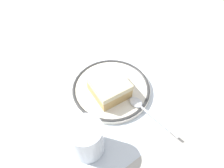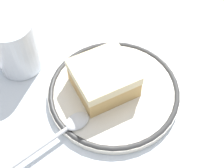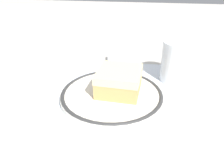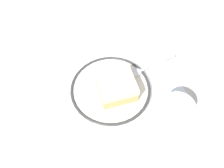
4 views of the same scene
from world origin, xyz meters
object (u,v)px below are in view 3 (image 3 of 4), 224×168
Objects in this scene: plate at (112,94)px; cake_slice at (119,81)px; spoon at (108,70)px; napkin at (195,122)px; cup at (177,64)px.

cake_slice reaches higher than plate.
napkin is at bearing 138.22° from spoon.
plate is at bearing 35.52° from cup.
cake_slice is 0.75× the size of napkin.
spoon is (0.02, -0.10, 0.01)m from plate.
cup is at bearing -144.48° from plate.
plate is 0.18m from cup.
cake_slice reaches higher than spoon.
plate is 0.17m from napkin.
plate is 0.10m from spoon.
spoon reaches higher than plate.
spoon is at bearing -41.78° from napkin.
cake_slice is 0.64× the size of spoon.
cake_slice is at bearing -26.37° from napkin.
plate is 0.03m from cake_slice.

